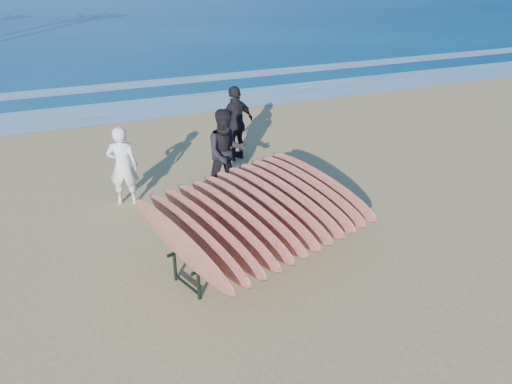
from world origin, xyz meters
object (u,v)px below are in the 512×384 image
surfboard_rack (258,212)px  person_dark_b (236,123)px  person_dark_a (227,153)px  person_white (123,166)px

surfboard_rack → person_dark_b: bearing=55.4°
person_dark_b → surfboard_rack: bearing=51.2°
person_dark_a → person_dark_b: person_dark_a is taller
surfboard_rack → person_dark_b: (1.23, 4.36, 0.08)m
person_dark_a → person_dark_b: size_ratio=1.00×
person_white → person_dark_a: (2.13, -0.35, 0.10)m
person_white → surfboard_rack: bearing=140.4°
surfboard_rack → person_white: bearing=102.6°
person_white → person_dark_a: size_ratio=0.90×
surfboard_rack → person_white: 3.41m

